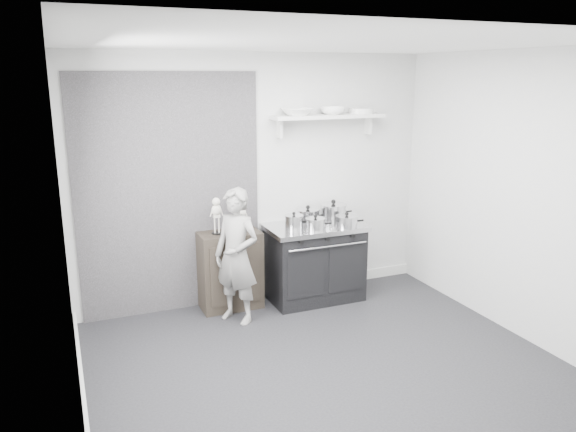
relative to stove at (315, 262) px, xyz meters
name	(u,v)px	position (x,y,z in m)	size (l,w,h in m)	color
ground	(328,369)	(-0.56, -1.48, -0.43)	(4.00, 4.00, 0.00)	black
room_shell	(314,180)	(-0.65, -1.33, 1.21)	(4.02, 3.62, 2.71)	beige
wall_shelf	(328,117)	(0.24, 0.20, 1.58)	(1.30, 0.26, 0.24)	silver
stove	(315,262)	(0.00, 0.00, 0.00)	(1.07, 0.67, 0.86)	black
side_cabinet	(230,270)	(-0.94, 0.13, -0.01)	(0.65, 0.38, 0.84)	black
child	(237,256)	(-0.98, -0.23, 0.26)	(0.51, 0.33, 1.39)	slate
pot_front_left	(294,222)	(-0.29, -0.08, 0.51)	(0.29, 0.20, 0.20)	silver
pot_back_left	(308,216)	(-0.03, 0.13, 0.50)	(0.35, 0.26, 0.20)	silver
pot_back_right	(333,212)	(0.28, 0.10, 0.52)	(0.39, 0.30, 0.25)	silver
pot_front_right	(347,221)	(0.28, -0.21, 0.49)	(0.33, 0.24, 0.17)	silver
pot_front_center	(315,224)	(-0.08, -0.18, 0.49)	(0.30, 0.21, 0.17)	silver
skeleton_full	(216,213)	(-1.07, 0.13, 0.63)	(0.12, 0.08, 0.45)	beige
skeleton_torso	(242,215)	(-0.79, 0.13, 0.59)	(0.10, 0.06, 0.35)	beige
bowl_large	(297,112)	(-0.14, 0.19, 1.65)	(0.33, 0.33, 0.08)	white
bowl_small	(332,111)	(0.29, 0.19, 1.65)	(0.27, 0.27, 0.08)	white
plate_stack	(361,111)	(0.65, 0.19, 1.64)	(0.27, 0.27, 0.06)	silver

